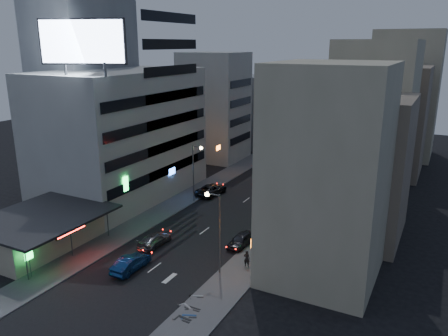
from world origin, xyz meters
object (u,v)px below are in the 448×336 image
Objects in this scene: parked_car_right_mid at (279,205)px; road_car_silver at (155,240)px; parked_car_right_far at (296,180)px; scooter_black_b at (201,304)px; scooter_silver_a at (192,303)px; parked_car_left at (211,189)px; scooter_blue at (197,309)px; scooter_black_a at (192,314)px; scooter_silver_b at (204,290)px; parked_car_right_near at (241,240)px; person at (247,259)px; road_car_blue at (131,263)px.

road_car_silver is (-8.57, -16.12, -0.08)m from parked_car_right_mid.
parked_car_right_far is 36.56m from scooter_black_b.
scooter_black_b reaches higher than scooter_silver_a.
parked_car_left reaches higher than scooter_blue.
scooter_blue is at bearing 141.15° from road_car_silver.
scooter_black_a is 3.67m from scooter_silver_b.
scooter_black_a is at bearing 138.91° from road_car_silver.
scooter_black_b is at bearing 8.14° from scooter_black_a.
parked_car_right_near is 2.50× the size of scooter_black_b.
scooter_silver_a is 0.91× the size of scooter_blue.
scooter_blue is at bearing 78.61° from person.
scooter_blue is at bearing -80.41° from parked_car_right_far.
scooter_silver_a is 0.82m from scooter_black_b.
road_car_blue is 9.91m from scooter_black_b.
road_car_silver is at bearing -113.86° from parked_car_right_mid.
scooter_black_b is at bearing -49.92° from scooter_silver_a.
parked_car_right_mid is 2.55× the size of scooter_blue.
scooter_black_a is at bearing -80.76° from parked_car_right_mid.
parked_car_right_near is at bearing -152.55° from road_car_silver.
scooter_silver_a is (-1.12, -8.63, -0.35)m from person.
person reaches higher than parked_car_right_mid.
road_car_blue reaches higher than scooter_black_b.
parked_car_right_near is 2.16× the size of scooter_black_a.
parked_car_right_far is 34.17m from road_car_blue.
parked_car_right_far reaches higher than scooter_silver_a.
road_car_silver is 2.73× the size of person.
person is at bearing -34.72° from scooter_silver_b.
parked_car_right_near is 0.97× the size of parked_car_right_far.
parked_car_right_near reaches higher than parked_car_right_far.
person reaches higher than parked_car_right_near.
person is at bearing 16.96° from scooter_silver_a.
scooter_black_b is (3.84, -36.36, 0.00)m from parked_car_right_far.
parked_car_right_near is 23.90m from parked_car_right_far.
parked_car_right_near is 0.92× the size of road_car_silver.
parked_car_right_mid is 25.32m from scooter_blue.
parked_car_left is 30.68m from scooter_black_a.
parked_car_right_mid is 12.08m from parked_car_right_far.
scooter_blue is (2.29, -13.34, -0.06)m from parked_car_right_near.
person is (9.87, 5.74, 0.21)m from road_car_blue.
scooter_blue is (2.29, -25.22, -0.08)m from parked_car_right_mid.
scooter_black_a is at bearing -122.62° from scooter_silver_a.
scooter_blue is at bearing -80.69° from parked_car_right_mid.
parked_car_left is at bearing -80.44° from road_car_silver.
scooter_silver_a reaches higher than scooter_silver_b.
scooter_blue is at bearing -75.89° from parked_car_right_near.
road_car_silver is 11.12m from person.
scooter_blue is at bearing 121.42° from parked_car_left.
person reaches higher than scooter_silver_a.
road_car_silver is at bearing 33.21° from scooter_silver_b.
parked_car_left is at bearing 27.43° from scooter_black_b.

